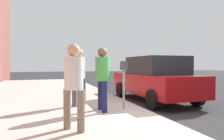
{
  "coord_description": "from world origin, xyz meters",
  "views": [
    {
      "loc": [
        -4.89,
        2.8,
        1.45
      ],
      "look_at": [
        0.54,
        1.02,
        1.31
      ],
      "focal_mm": 32.78,
      "sensor_mm": 36.0,
      "label": 1
    }
  ],
  "objects": [
    {
      "name": "parking_officer",
      "position": [
        1.62,
        1.78,
        1.23
      ],
      "size": [
        0.4,
        0.47,
        1.82
      ],
      "rotation": [
        0.0,
        0.0,
        -2.52
      ],
      "color": "#47474C",
      "rests_on": "sidewalk_slab"
    },
    {
      "name": "pedestrian_bystander",
      "position": [
        -0.83,
        2.27,
        1.15
      ],
      "size": [
        0.44,
        0.38,
        1.72
      ],
      "rotation": [
        0.0,
        0.0,
        -0.9
      ],
      "color": "#726656",
      "rests_on": "sidewalk_slab"
    },
    {
      "name": "pedestrian_at_meter",
      "position": [
        0.64,
        1.28,
        1.21
      ],
      "size": [
        0.54,
        0.39,
        1.79
      ],
      "rotation": [
        0.0,
        0.0,
        -1.55
      ],
      "color": "#191E4C",
      "rests_on": "sidewalk_slab"
    },
    {
      "name": "parked_sedan_near",
      "position": [
        2.32,
        -1.35,
        0.89
      ],
      "size": [
        4.43,
        2.02,
        1.77
      ],
      "color": "maroon",
      "rests_on": "ground_plane"
    },
    {
      "name": "ground_plane",
      "position": [
        0.0,
        0.0,
        0.0
      ],
      "size": [
        80.0,
        80.0,
        0.0
      ],
      "primitive_type": "plane",
      "color": "#2B2B2D",
      "rests_on": "ground"
    },
    {
      "name": "parking_meter",
      "position": [
        0.7,
        0.61,
        1.17
      ],
      "size": [
        0.36,
        0.12,
        1.41
      ],
      "color": "gray",
      "rests_on": "sidewalk_slab"
    },
    {
      "name": "sidewalk_slab",
      "position": [
        0.0,
        3.0,
        0.07
      ],
      "size": [
        28.0,
        6.0,
        0.15
      ],
      "primitive_type": "cube",
      "color": "#B7B2A8",
      "rests_on": "ground_plane"
    }
  ]
}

